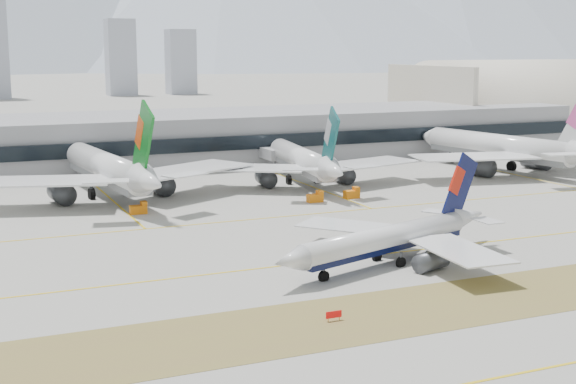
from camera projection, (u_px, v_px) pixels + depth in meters
name	position (u px, v px, depth m)	size (l,w,h in m)	color
ground	(319.00, 253.00, 137.00)	(3000.00, 3000.00, 0.00)	#9B9991
apron_markings	(531.00, 366.00, 88.28)	(360.00, 122.22, 0.06)	olive
taxiing_airliner	(392.00, 239.00, 130.19)	(48.52, 41.21, 16.78)	white
widebody_eva	(110.00, 171.00, 185.57)	(68.85, 67.69, 24.65)	white
widebody_cathay	(304.00, 162.00, 205.01)	(60.76, 59.98, 21.87)	white
widebody_china_air	(505.00, 149.00, 225.07)	(68.77, 68.14, 24.91)	white
terminal	(153.00, 140.00, 239.37)	(280.00, 43.10, 15.00)	gray
hangar	(522.00, 135.00, 319.32)	(91.00, 60.00, 60.00)	beige
hold_sign_left	(334.00, 315.00, 102.74)	(2.20, 0.15, 1.35)	red
gse_extra	(316.00, 197.00, 182.07)	(3.55, 2.00, 2.60)	orange
gse_c	(352.00, 194.00, 186.76)	(3.55, 2.00, 2.60)	orange
gse_b	(139.00, 209.00, 169.26)	(3.55, 2.00, 2.60)	orange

